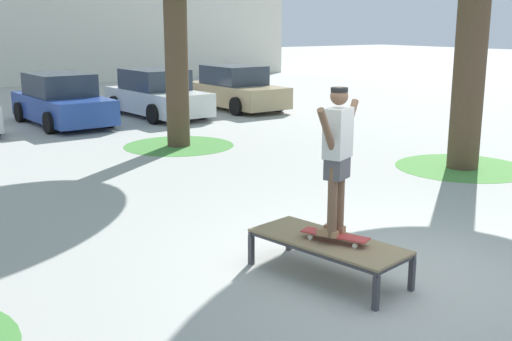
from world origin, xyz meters
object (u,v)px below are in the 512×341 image
skater (337,151)px  car_tan (235,89)px  skateboard (335,236)px  car_blue (62,101)px  skate_box (328,243)px  car_white (157,95)px

skater → car_tan: (7.07, 13.34, -0.84)m
skateboard → car_tan: 15.10m
skater → car_blue: size_ratio=0.40×
skater → car_blue: skater is taller
skater → car_blue: (0.98, 13.28, -0.84)m
skate_box → skateboard: size_ratio=2.48×
skate_box → car_white: bearing=72.9°
skateboard → car_blue: car_blue is taller
skate_box → car_tan: bearing=61.8°
car_blue → car_white: same height
skateboard → car_white: car_white is taller
skate_box → car_tan: size_ratio=0.47×
skateboard → skater: bearing=114.5°
car_white → car_tan: size_ratio=1.01×
car_white → car_blue: bearing=179.5°
car_blue → car_white: (3.04, -0.02, 0.00)m
car_white → skate_box: bearing=-107.1°
skate_box → skateboard: 0.16m
skate_box → car_blue: car_blue is taller
skate_box → skateboard: (0.02, -0.10, 0.12)m
skate_box → car_blue: bearing=85.6°
skater → car_tan: 15.12m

